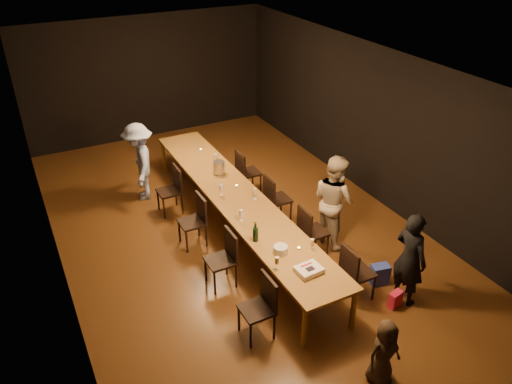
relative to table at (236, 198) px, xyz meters
name	(u,v)px	position (x,y,z in m)	size (l,w,h in m)	color
ground	(237,231)	(0.00, 0.00, -0.70)	(10.00, 10.00, 0.00)	#432710
room_shell	(235,125)	(0.00, 0.00, 1.38)	(6.04, 10.04, 3.02)	black
table	(236,198)	(0.00, 0.00, 0.00)	(0.90, 6.00, 0.75)	brown
chair_right_0	(358,272)	(0.85, -2.40, -0.24)	(0.42, 0.42, 0.93)	black
chair_right_1	(314,231)	(0.85, -1.20, -0.24)	(0.42, 0.42, 0.93)	black
chair_right_2	(278,198)	(0.85, 0.00, -0.24)	(0.42, 0.42, 0.93)	black
chair_right_3	(249,172)	(0.85, 1.20, -0.24)	(0.42, 0.42, 0.93)	black
chair_left_0	(256,309)	(-0.85, -2.40, -0.24)	(0.42, 0.42, 0.93)	black
chair_left_1	(220,260)	(-0.85, -1.20, -0.24)	(0.42, 0.42, 0.93)	black
chair_left_2	(192,222)	(-0.85, 0.00, -0.24)	(0.42, 0.42, 0.93)	black
chair_left_3	(169,191)	(-0.85, 1.20, -0.24)	(0.42, 0.42, 0.93)	black
woman_birthday	(410,259)	(1.46, -2.77, 0.05)	(0.55, 0.36, 1.50)	black
woman_tan	(334,200)	(1.35, -1.02, 0.13)	(0.81, 0.63, 1.66)	#BCA88D
man_blue	(140,162)	(-1.15, 1.99, 0.09)	(1.03, 0.59, 1.59)	#9BB2F1
child	(384,352)	(0.17, -3.78, -0.23)	(0.46, 0.30, 0.95)	#382B1F
gift_bag_red	(395,299)	(1.23, -2.85, -0.57)	(0.22, 0.12, 0.26)	#D01F45
gift_bag_blue	(380,275)	(1.36, -2.33, -0.53)	(0.27, 0.18, 0.34)	#2A40B6
birthday_cake	(309,270)	(-0.01, -2.36, 0.09)	(0.37, 0.30, 0.08)	white
plate_stack	(281,250)	(-0.14, -1.79, 0.11)	(0.21, 0.21, 0.12)	silver
champagne_bottle	(256,231)	(-0.32, -1.35, 0.23)	(0.08, 0.08, 0.36)	black
ice_bucket	(219,168)	(0.07, 0.91, 0.17)	(0.22, 0.22, 0.25)	#ABABAF
wineglass_0	(277,263)	(-0.37, -2.09, 0.15)	(0.06, 0.06, 0.21)	beige
wineglass_1	(312,245)	(0.30, -1.96, 0.15)	(0.06, 0.06, 0.21)	beige
wineglass_2	(241,215)	(-0.27, -0.75, 0.15)	(0.06, 0.06, 0.21)	silver
wineglass_3	(255,194)	(0.25, -0.24, 0.15)	(0.06, 0.06, 0.21)	beige
wineglass_4	(221,190)	(-0.22, 0.15, 0.15)	(0.06, 0.06, 0.21)	silver
wineglass_5	(216,159)	(0.19, 1.32, 0.15)	(0.06, 0.06, 0.21)	silver
tealight_near	(299,248)	(0.15, -1.84, 0.06)	(0.05, 0.05, 0.03)	#B2B7B2
tealight_mid	(237,186)	(0.15, 0.29, 0.06)	(0.05, 0.05, 0.03)	#B2B7B2
tealight_far	(201,150)	(0.15, 2.02, 0.06)	(0.05, 0.05, 0.03)	#B2B7B2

